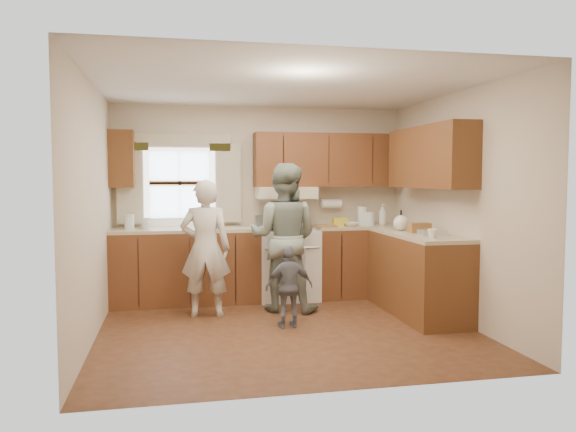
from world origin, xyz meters
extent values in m
plane|color=#412514|center=(0.00, 0.00, 0.00)|extent=(3.80, 3.80, 0.00)
plane|color=white|center=(0.00, 0.00, 2.50)|extent=(3.80, 3.80, 0.00)
plane|color=beige|center=(0.00, 1.75, 1.25)|extent=(3.80, 0.00, 3.80)
plane|color=beige|center=(0.00, -1.75, 1.25)|extent=(3.80, 0.00, 3.80)
plane|color=beige|center=(-1.90, 0.00, 1.25)|extent=(0.00, 3.50, 3.50)
plane|color=beige|center=(1.90, 0.00, 1.25)|extent=(0.00, 3.50, 3.50)
cube|color=#44220E|center=(-0.99, 1.45, 0.45)|extent=(1.82, 0.60, 0.90)
cube|color=#44220E|center=(1.29, 1.45, 0.45)|extent=(1.22, 0.60, 0.90)
cube|color=#42250F|center=(1.60, 0.32, 0.45)|extent=(0.60, 1.65, 0.90)
cube|color=#BEAE8E|center=(-0.99, 1.45, 0.92)|extent=(1.82, 0.60, 0.04)
cube|color=#BEAE8E|center=(1.29, 1.45, 0.92)|extent=(1.22, 0.60, 0.04)
cube|color=#BEAE8E|center=(1.60, 0.32, 0.92)|extent=(0.60, 1.65, 0.04)
cube|color=#44220E|center=(0.90, 1.58, 1.80)|extent=(2.00, 0.33, 0.70)
cube|color=#42250F|center=(-1.75, 1.58, 1.80)|extent=(0.30, 0.33, 0.70)
cube|color=#42250F|center=(1.73, 0.32, 1.80)|extent=(0.33, 1.65, 0.70)
cube|color=beige|center=(0.30, 1.52, 1.38)|extent=(0.76, 0.45, 0.15)
cube|color=silver|center=(-1.05, 1.73, 1.50)|extent=(0.90, 0.03, 0.90)
cube|color=yellow|center=(-1.63, 1.68, 1.50)|extent=(0.40, 0.05, 1.02)
cube|color=yellow|center=(-0.47, 1.68, 1.50)|extent=(0.40, 0.05, 1.02)
cube|color=yellow|center=(-1.05, 1.68, 2.02)|extent=(1.30, 0.05, 0.22)
cylinder|color=white|center=(0.95, 1.65, 1.22)|extent=(0.27, 0.12, 0.12)
imported|color=silver|center=(-0.61, 1.35, 0.99)|extent=(0.16, 0.16, 0.10)
imported|color=silver|center=(1.59, 1.40, 1.08)|extent=(0.14, 0.14, 0.28)
imported|color=silver|center=(1.12, 1.29, 0.96)|extent=(0.20, 0.20, 0.05)
imported|color=silver|center=(1.51, -0.24, 0.99)|extent=(0.12, 0.12, 0.10)
cylinder|color=silver|center=(-1.67, 1.47, 1.03)|extent=(0.12, 0.12, 0.18)
cylinder|color=silver|center=(-1.47, 1.43, 1.01)|extent=(0.10, 0.10, 0.14)
cube|color=olive|center=(0.78, 1.28, 0.95)|extent=(0.25, 0.19, 0.02)
cube|color=gold|center=(1.00, 1.40, 0.99)|extent=(0.19, 0.13, 0.10)
cylinder|color=silver|center=(1.32, 1.44, 1.06)|extent=(0.13, 0.13, 0.25)
cylinder|color=silver|center=(1.40, 1.39, 1.03)|extent=(0.13, 0.13, 0.18)
sphere|color=silver|center=(1.52, 0.64, 1.03)|extent=(0.18, 0.18, 0.18)
cube|color=olive|center=(1.64, 0.36, 1.00)|extent=(0.24, 0.13, 0.11)
cube|color=silver|center=(1.64, 0.04, 0.97)|extent=(0.28, 0.19, 0.06)
cube|color=silver|center=(0.30, 1.43, 0.45)|extent=(0.76, 0.64, 0.90)
cube|color=#B7B7BC|center=(0.30, 1.69, 0.99)|extent=(0.76, 0.10, 0.16)
cylinder|color=#B7B7BC|center=(0.30, 1.11, 0.70)|extent=(0.68, 0.03, 0.03)
cube|color=#4C66B2|center=(0.35, 1.09, 0.48)|extent=(0.22, 0.02, 0.42)
cylinder|color=black|center=(0.12, 1.55, 0.91)|extent=(0.18, 0.18, 0.01)
cylinder|color=black|center=(0.48, 1.55, 0.91)|extent=(0.18, 0.18, 0.01)
cylinder|color=black|center=(0.12, 1.30, 0.91)|extent=(0.18, 0.18, 0.01)
cylinder|color=black|center=(0.48, 1.30, 0.91)|extent=(0.18, 0.18, 0.01)
imported|color=beige|center=(-0.79, 0.72, 0.77)|extent=(0.62, 0.45, 1.55)
imported|color=#244234|center=(0.14, 0.82, 0.87)|extent=(1.04, 0.94, 1.74)
imported|color=slate|center=(0.04, 0.06, 0.43)|extent=(0.52, 0.24, 0.86)
camera|label=1|loc=(-1.13, -5.62, 1.58)|focal=35.00mm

